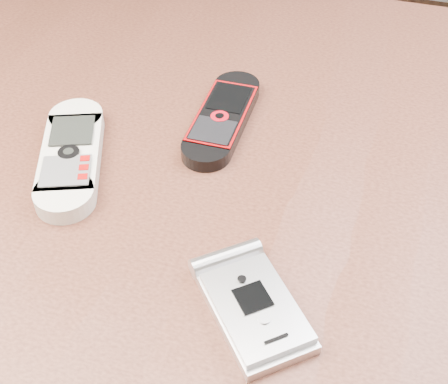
# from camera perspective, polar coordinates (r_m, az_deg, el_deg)

# --- Properties ---
(table) EXTENTS (1.20, 0.80, 0.75)m
(table) POSITION_cam_1_polar(r_m,az_deg,el_deg) (0.59, -0.47, -7.97)
(table) COLOR black
(table) RESTS_ON ground
(nokia_white) EXTENTS (0.10, 0.16, 0.02)m
(nokia_white) POSITION_cam_1_polar(r_m,az_deg,el_deg) (0.56, -13.82, 3.28)
(nokia_white) COLOR beige
(nokia_white) RESTS_ON table
(nokia_black_red) EXTENTS (0.05, 0.15, 0.01)m
(nokia_black_red) POSITION_cam_1_polar(r_m,az_deg,el_deg) (0.59, -0.15, 6.86)
(nokia_black_red) COLOR black
(nokia_black_red) RESTS_ON table
(motorola_razr) EXTENTS (0.11, 0.12, 0.02)m
(motorola_razr) POSITION_cam_1_polar(r_m,az_deg,el_deg) (0.44, 2.75, -10.44)
(motorola_razr) COLOR silver
(motorola_razr) RESTS_ON table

